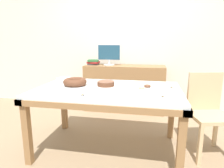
% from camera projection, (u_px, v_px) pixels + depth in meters
% --- Properties ---
extents(ground_plane, '(12.00, 12.00, 0.00)m').
position_uv_depth(ground_plane, '(108.00, 149.00, 2.45)').
color(ground_plane, '#997F60').
extents(wall_back, '(8.00, 0.10, 2.60)m').
position_uv_depth(wall_back, '(127.00, 40.00, 3.83)').
color(wall_back, silver).
rests_on(wall_back, ground).
extents(dining_table, '(1.67, 1.04, 0.77)m').
position_uv_depth(dining_table, '(108.00, 95.00, 2.31)').
color(dining_table, silver).
rests_on(dining_table, ground).
extents(chair, '(0.51, 0.51, 0.94)m').
position_uv_depth(chair, '(208.00, 110.00, 2.29)').
color(chair, '#D1B284').
rests_on(chair, ground).
extents(sideboard, '(1.46, 0.44, 0.85)m').
position_uv_depth(sideboard, '(124.00, 88.00, 3.73)').
color(sideboard, olive).
rests_on(sideboard, ground).
extents(computer_monitor, '(0.42, 0.20, 0.38)m').
position_uv_depth(computer_monitor, '(109.00, 55.00, 3.65)').
color(computer_monitor, silver).
rests_on(computer_monitor, sideboard).
extents(book_stack, '(0.22, 0.21, 0.10)m').
position_uv_depth(book_stack, '(93.00, 62.00, 3.74)').
color(book_stack, '#3F3838').
rests_on(book_stack, sideboard).
extents(cake_chocolate_round, '(0.27, 0.27, 0.07)m').
position_uv_depth(cake_chocolate_round, '(106.00, 84.00, 2.35)').
color(cake_chocolate_round, white).
rests_on(cake_chocolate_round, dining_table).
extents(cake_golden_bundt, '(0.30, 0.30, 0.10)m').
position_uv_depth(cake_golden_bundt, '(75.00, 82.00, 2.37)').
color(cake_golden_bundt, white).
rests_on(cake_golden_bundt, dining_table).
extents(pastry_platter, '(0.33, 0.33, 0.04)m').
position_uv_depth(pastry_platter, '(148.00, 89.00, 2.20)').
color(pastry_platter, white).
rests_on(pastry_platter, dining_table).
extents(plate_stack, '(0.21, 0.21, 0.05)m').
position_uv_depth(plate_stack, '(65.00, 80.00, 2.65)').
color(plate_stack, white).
rests_on(plate_stack, dining_table).
extents(tealight_near_cakes, '(0.04, 0.04, 0.04)m').
position_uv_depth(tealight_near_cakes, '(172.00, 88.00, 2.25)').
color(tealight_near_cakes, silver).
rests_on(tealight_near_cakes, dining_table).
extents(tealight_left_edge, '(0.04, 0.04, 0.04)m').
position_uv_depth(tealight_left_edge, '(83.00, 96.00, 1.94)').
color(tealight_left_edge, silver).
rests_on(tealight_left_edge, dining_table).
extents(tealight_centre, '(0.04, 0.04, 0.04)m').
position_uv_depth(tealight_centre, '(163.00, 97.00, 1.88)').
color(tealight_centre, silver).
rests_on(tealight_centre, dining_table).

